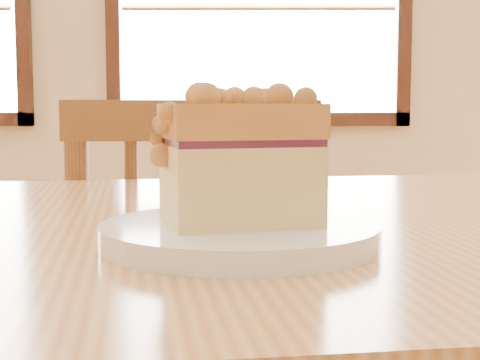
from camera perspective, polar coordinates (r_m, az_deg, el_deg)
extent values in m
cube|color=#34190E|center=(4.31, 1.43, 4.74)|extent=(1.76, 0.06, 0.08)
cube|color=#9D5424|center=(4.31, 1.46, 13.19)|extent=(1.56, 0.05, 0.03)
cube|color=tan|center=(0.66, -11.59, -4.93)|extent=(1.18, 0.88, 0.04)
cylinder|color=brown|center=(1.05, 5.03, -6.09)|extent=(0.03, 0.03, 0.43)
cylinder|color=brown|center=(1.06, -12.39, -6.16)|extent=(0.03, 0.03, 0.43)
cube|color=brown|center=(1.02, -3.77, 4.65)|extent=(0.36, 0.06, 0.06)
cylinder|color=brown|center=(1.05, 0.95, -6.66)|extent=(0.02, 0.02, 0.37)
cylinder|color=brown|center=(1.04, -3.69, -6.70)|extent=(0.02, 0.02, 0.37)
cylinder|color=brown|center=(1.05, -8.32, -6.70)|extent=(0.02, 0.02, 0.37)
cylinder|color=white|center=(0.54, -0.01, -4.24)|extent=(0.21, 0.21, 0.02)
cylinder|color=white|center=(0.54, -0.01, -4.70)|extent=(0.14, 0.14, 0.01)
cube|color=tan|center=(0.53, -0.01, -0.34)|extent=(0.12, 0.10, 0.06)
cube|color=#4A1529|center=(0.53, -0.01, 3.01)|extent=(0.12, 0.10, 0.01)
cube|color=#A87234|center=(0.53, -0.01, 4.63)|extent=(0.13, 0.11, 0.02)
sphere|color=#A87234|center=(0.53, -2.22, 6.30)|extent=(0.02, 0.02, 0.02)
sphere|color=#A87234|center=(0.54, -1.04, 6.47)|extent=(0.02, 0.02, 0.02)
sphere|color=#A87234|center=(0.55, -3.01, 6.49)|extent=(0.03, 0.03, 0.03)
sphere|color=#A87234|center=(0.51, 4.76, 6.36)|extent=(0.02, 0.02, 0.02)
sphere|color=#A87234|center=(0.50, -2.23, 6.26)|extent=(0.01, 0.01, 0.01)
sphere|color=#A87234|center=(0.50, -3.03, 6.48)|extent=(0.02, 0.02, 0.02)
sphere|color=#A87234|center=(0.53, -1.15, 6.31)|extent=(0.02, 0.02, 0.02)
sphere|color=#A87234|center=(0.53, -3.30, 6.34)|extent=(0.02, 0.02, 0.02)
sphere|color=#A87234|center=(0.53, 3.11, 6.23)|extent=(0.01, 0.01, 0.01)
sphere|color=#A87234|center=(0.55, 0.01, 6.32)|extent=(0.02, 0.02, 0.02)
sphere|color=#A87234|center=(0.56, 2.07, 6.41)|extent=(0.02, 0.02, 0.02)
sphere|color=#A87234|center=(0.53, -0.61, 6.24)|extent=(0.01, 0.01, 0.01)
sphere|color=#A87234|center=(0.54, -5.17, 6.22)|extent=(0.01, 0.01, 0.01)
sphere|color=#A87234|center=(0.51, 0.89, 6.46)|extent=(0.02, 0.02, 0.02)
sphere|color=#A87234|center=(0.53, 1.45, 6.34)|extent=(0.02, 0.02, 0.02)
sphere|color=#A87234|center=(0.51, -3.68, 6.44)|extent=(0.02, 0.02, 0.02)
sphere|color=#A87234|center=(0.53, -0.79, 6.46)|extent=(0.02, 0.02, 0.02)
sphere|color=#A87234|center=(0.56, 0.63, 6.46)|extent=(0.02, 0.02, 0.02)
sphere|color=#A87234|center=(0.50, -5.83, 2.71)|extent=(0.02, 0.02, 0.02)
sphere|color=#A87234|center=(0.54, -6.53, 4.49)|extent=(0.01, 0.01, 0.01)
sphere|color=#A87234|center=(0.53, -6.18, 2.24)|extent=(0.02, 0.02, 0.02)
sphere|color=#A87234|center=(0.50, -5.81, 3.66)|extent=(0.02, 0.02, 0.02)
sphere|color=#A87234|center=(0.53, -6.31, 1.17)|extent=(0.01, 0.01, 0.01)
sphere|color=#A87234|center=(0.51, -5.77, 2.66)|extent=(0.01, 0.01, 0.01)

